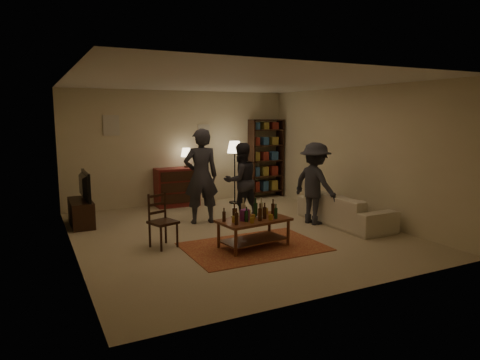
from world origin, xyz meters
TOP-DOWN VIEW (x-y plane):
  - floor at (0.00, 0.00)m, footprint 6.00×6.00m
  - room_shell at (-0.65, 2.98)m, footprint 6.00×6.00m
  - rug at (-0.10, -0.92)m, footprint 2.20×1.50m
  - coffee_table at (-0.11, -0.91)m, footprint 1.22×0.77m
  - dining_chair at (-1.43, -0.21)m, footprint 0.49×0.49m
  - tv_stand at (-2.44, 1.80)m, footprint 0.40×1.00m
  - dresser at (-0.19, 2.71)m, footprint 1.00×0.50m
  - bookshelf at (2.25, 2.78)m, footprint 0.90×0.34m
  - floor_lamp at (1.16, 2.40)m, footprint 0.36×0.36m
  - sofa at (2.20, -0.40)m, footprint 0.81×2.08m
  - person_left at (-0.28, 0.95)m, footprint 0.74×0.54m
  - person_right at (0.61, 0.97)m, footprint 0.81×0.66m
  - person_by_sofa at (1.70, -0.10)m, footprint 0.77×1.12m

SIDE VIEW (x-z plane):
  - floor at x=0.00m, z-range 0.00..0.00m
  - rug at x=-0.10m, z-range 0.00..0.01m
  - sofa at x=2.20m, z-range 0.00..0.61m
  - tv_stand at x=-2.44m, z-range -0.14..0.91m
  - coffee_table at x=-0.11m, z-range 0.01..0.82m
  - dining_chair at x=-1.43m, z-range 0.02..0.92m
  - dresser at x=-0.19m, z-range -0.20..1.16m
  - person_right at x=0.61m, z-range 0.00..1.57m
  - person_by_sofa at x=1.70m, z-range 0.00..1.61m
  - person_left at x=-0.28m, z-range 0.00..1.87m
  - bookshelf at x=2.25m, z-range 0.03..2.04m
  - floor_lamp at x=1.16m, z-range 0.51..2.02m
  - room_shell at x=-0.65m, z-range -1.19..4.81m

